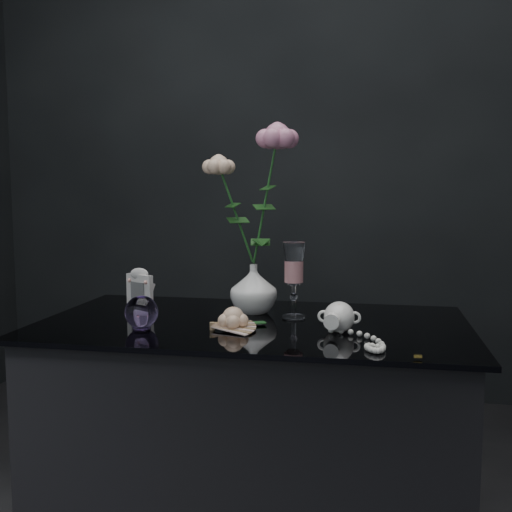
% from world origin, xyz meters
% --- Properties ---
extents(table, '(1.05, 0.58, 0.76)m').
position_xyz_m(table, '(0.00, 0.05, 0.38)').
color(table, black).
rests_on(table, ground).
extents(vase, '(0.16, 0.16, 0.13)m').
position_xyz_m(vase, '(-0.02, 0.15, 0.83)').
color(vase, white).
rests_on(vase, table).
extents(wine_glass, '(0.07, 0.07, 0.19)m').
position_xyz_m(wine_glass, '(0.09, 0.11, 0.86)').
color(wine_glass, white).
rests_on(wine_glass, table).
extents(picture_frame, '(0.11, 0.10, 0.12)m').
position_xyz_m(picture_frame, '(-0.31, 0.09, 0.82)').
color(picture_frame, silver).
rests_on(picture_frame, table).
extents(paperweight, '(0.10, 0.10, 0.08)m').
position_xyz_m(paperweight, '(-0.24, -0.07, 0.80)').
color(paperweight, '#9F7ECC').
rests_on(paperweight, table).
extents(paper_fan, '(0.21, 0.17, 0.02)m').
position_xyz_m(paper_fan, '(-0.08, -0.05, 0.77)').
color(paper_fan, beige).
rests_on(paper_fan, table).
extents(loose_rose, '(0.14, 0.17, 0.05)m').
position_xyz_m(loose_rose, '(-0.03, -0.04, 0.79)').
color(loose_rose, beige).
rests_on(loose_rose, table).
extents(pearl_jar, '(0.25, 0.26, 0.07)m').
position_xyz_m(pearl_jar, '(0.22, -0.01, 0.80)').
color(pearl_jar, white).
rests_on(pearl_jar, table).
extents(roses, '(0.22, 0.13, 0.42)m').
position_xyz_m(roses, '(-0.02, 0.16, 1.08)').
color(roses, beige).
rests_on(roses, vase).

